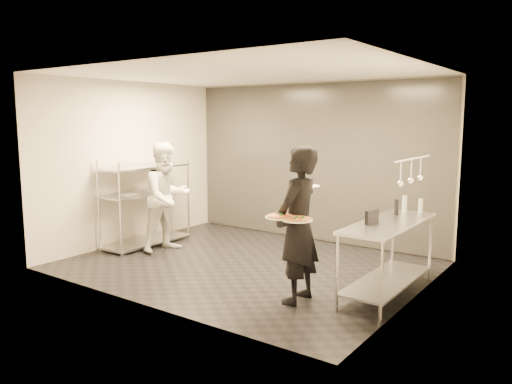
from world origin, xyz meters
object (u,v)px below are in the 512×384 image
Objects in this scene: chef at (167,197)px; bottle_green at (405,204)px; pizza_plate_near at (280,216)px; pos_monitor at (372,217)px; prep_counter at (388,245)px; bottle_clear at (421,206)px; pass_rack at (146,200)px; waiter at (298,225)px; pizza_plate_far at (297,219)px; salad_plate at (307,184)px; bottle_dark at (396,207)px.

bottle_green is (3.67, 0.78, 0.14)m from chef.
pos_monitor is at bearing 48.03° from pizza_plate_near.
chef is 7.92× the size of bottle_green.
pos_monitor is at bearing -115.61° from prep_counter.
pizza_plate_near is 2.14m from bottle_clear.
pass_rack is 8.41× the size of bottle_clear.
prep_counter is 7.99× the size of bottle_green.
chef is 3.03m from pizza_plate_near.
prep_counter is 1.01× the size of chef.
prep_counter is 5.24× the size of pizza_plate_near.
waiter is 1.72m from bottle_green.
pizza_plate_far is (0.22, 0.01, -0.01)m from pizza_plate_near.
pos_monitor is at bearing -83.17° from chef.
waiter reaches higher than salad_plate.
prep_counter is at bearing -85.24° from bottle_green.
salad_plate is at bearing -122.20° from bottle_green.
pizza_plate_near reaches higher than pos_monitor.
waiter is at bearing -132.59° from prep_counter.
chef reaches higher than pizza_plate_far.
waiter is at bearing -78.97° from salad_plate.
salad_plate is at bearing -89.44° from chef.
prep_counter is at bearing -79.24° from chef.
pizza_plate_far is 1.53× the size of bottle_green.
bottle_clear reaches higher than prep_counter.
prep_counter is 1.24m from salad_plate.
salad_plate reaches higher than bottle_clear.
pizza_plate_far is at bearing -113.50° from pos_monitor.
salad_plate is 1.33× the size of bottle_green.
bottle_green reaches higher than bottle_clear.
pizza_plate_near is 1.75m from bottle_dark.
salad_plate is 1.57× the size of bottle_clear.
pass_rack is 3.84m from pizza_plate_far.
bottle_clear is at bearing 10.21° from pass_rack.
bottle_green is at bearing 9.43° from pass_rack.
pass_rack is 3.63m from pizza_plate_near.
bottle_dark reaches higher than pos_monitor.
waiter reaches higher than pizza_plate_near.
pizza_plate_far is 1.15× the size of salad_plate.
waiter is 0.29m from pizza_plate_far.
pass_rack reaches higher than bottle_green.
pass_rack reaches higher than prep_counter.
pass_rack reaches higher than bottle_clear.
pizza_plate_near is 1.52× the size of bottle_green.
pass_rack is at bearing -173.86° from pos_monitor.
pos_monitor is at bearing 128.79° from waiter.
bottle_dark is at bearing 96.55° from pos_monitor.
pos_monitor is (0.76, 0.84, -0.05)m from pizza_plate_near.
pizza_plate_far is at bearing 3.52° from pizza_plate_near.
pizza_plate_near is at bearing -17.47° from pass_rack.
bottle_green is (0.72, 1.56, 0.11)m from waiter.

